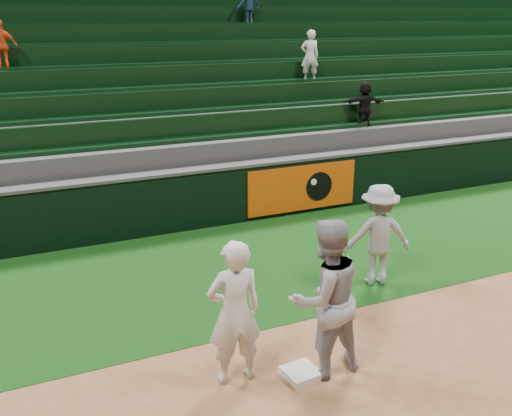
{
  "coord_description": "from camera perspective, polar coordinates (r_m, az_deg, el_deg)",
  "views": [
    {
      "loc": [
        -2.81,
        -5.42,
        4.16
      ],
      "look_at": [
        0.67,
        2.3,
        1.3
      ],
      "focal_mm": 40.0,
      "sensor_mm": 36.0,
      "label": 1
    }
  ],
  "objects": [
    {
      "name": "foul_grass",
      "position": [
        9.8,
        -5.28,
        -6.51
      ],
      "size": [
        36.0,
        4.2,
        0.01
      ],
      "primitive_type": "cube",
      "color": "black",
      "rests_on": "ground"
    },
    {
      "name": "base_coach",
      "position": [
        9.31,
        12.12,
        -2.64
      ],
      "size": [
        1.22,
        0.93,
        1.67
      ],
      "primitive_type": "imported",
      "rotation": [
        0.0,
        0.0,
        2.82
      ],
      "color": "#9496A0",
      "rests_on": "foul_grass"
    },
    {
      "name": "first_baseman",
      "position": [
        6.71,
        -2.18,
        -10.41
      ],
      "size": [
        0.68,
        0.47,
        1.8
      ],
      "primitive_type": "imported",
      "rotation": [
        0.0,
        0.0,
        3.09
      ],
      "color": "silver",
      "rests_on": "ground"
    },
    {
      "name": "field_wall",
      "position": [
        11.54,
        -8.85,
        0.65
      ],
      "size": [
        36.0,
        0.45,
        1.25
      ],
      "color": "black",
      "rests_on": "ground"
    },
    {
      "name": "baserunner",
      "position": [
        6.88,
        6.91,
        -8.92
      ],
      "size": [
        1.0,
        0.8,
        1.98
      ],
      "primitive_type": "imported",
      "rotation": [
        0.0,
        0.0,
        3.2
      ],
      "color": "#95979F",
      "rests_on": "ground"
    },
    {
      "name": "first_base",
      "position": [
        7.22,
        4.54,
        -16.14
      ],
      "size": [
        0.44,
        0.44,
        0.09
      ],
      "primitive_type": "cube",
      "rotation": [
        0.0,
        0.0,
        0.09
      ],
      "color": "white",
      "rests_on": "ground"
    },
    {
      "name": "stadium_seating",
      "position": [
        14.86,
        -13.17,
        8.68
      ],
      "size": [
        36.0,
        5.95,
        5.08
      ],
      "color": "#38383A",
      "rests_on": "ground"
    },
    {
      "name": "ground",
      "position": [
        7.39,
        2.7,
        -15.65
      ],
      "size": [
        70.0,
        70.0,
        0.0
      ],
      "primitive_type": "plane",
      "color": "brown",
      "rests_on": "ground"
    }
  ]
}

